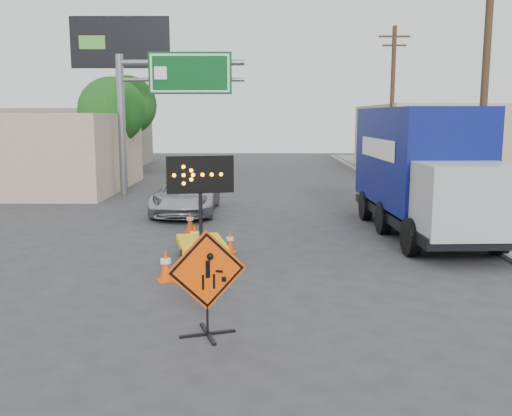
{
  "coord_description": "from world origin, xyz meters",
  "views": [
    {
      "loc": [
        0.32,
        -10.05,
        3.88
      ],
      "look_at": [
        0.2,
        2.96,
        1.77
      ],
      "focal_mm": 40.0,
      "sensor_mm": 36.0,
      "label": 1
    }
  ],
  "objects_px": {
    "arrow_board": "(201,237)",
    "pickup_truck": "(186,195)",
    "construction_sign": "(207,280)",
    "box_truck": "(423,178)"
  },
  "relations": [
    {
      "from": "construction_sign",
      "to": "box_truck",
      "type": "distance_m",
      "value": 10.95
    },
    {
      "from": "arrow_board",
      "to": "box_truck",
      "type": "bearing_deg",
      "value": 14.08
    },
    {
      "from": "construction_sign",
      "to": "pickup_truck",
      "type": "xyz_separation_m",
      "value": [
        -2.06,
        12.95,
        -0.28
      ]
    },
    {
      "from": "construction_sign",
      "to": "box_truck",
      "type": "xyz_separation_m",
      "value": [
        6.25,
        8.94,
        0.87
      ]
    },
    {
      "from": "construction_sign",
      "to": "arrow_board",
      "type": "height_order",
      "value": "arrow_board"
    },
    {
      "from": "construction_sign",
      "to": "box_truck",
      "type": "height_order",
      "value": "box_truck"
    },
    {
      "from": "arrow_board",
      "to": "pickup_truck",
      "type": "xyz_separation_m",
      "value": [
        -1.39,
        7.55,
        0.09
      ]
    },
    {
      "from": "construction_sign",
      "to": "arrow_board",
      "type": "relative_size",
      "value": 0.68
    },
    {
      "from": "construction_sign",
      "to": "box_truck",
      "type": "bearing_deg",
      "value": 36.56
    },
    {
      "from": "construction_sign",
      "to": "arrow_board",
      "type": "distance_m",
      "value": 5.46
    }
  ]
}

